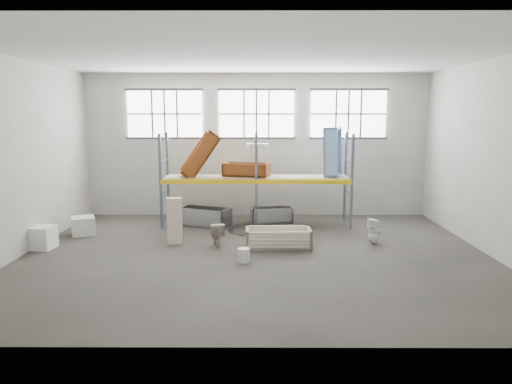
{
  "coord_description": "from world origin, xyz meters",
  "views": [
    {
      "loc": [
        0.06,
        -11.96,
        3.57
      ],
      "look_at": [
        0.0,
        1.5,
        1.4
      ],
      "focal_mm": 33.63,
      "sensor_mm": 36.0,
      "label": 1
    }
  ],
  "objects_px": {
    "bucket": "(244,255)",
    "cistern_tall": "(175,221)",
    "steel_tub_right": "(271,215)",
    "toilet_beige": "(217,234)",
    "steel_tub_left": "(205,217)",
    "carton_near": "(40,238)",
    "bathtub_beige": "(278,238)",
    "rust_tub_flat": "(247,169)",
    "toilet_white": "(374,231)",
    "blue_tub_upright": "(333,152)"
  },
  "relations": [
    {
      "from": "steel_tub_left",
      "to": "rust_tub_flat",
      "type": "relative_size",
      "value": 1.1
    },
    {
      "from": "toilet_white",
      "to": "bucket",
      "type": "bearing_deg",
      "value": -63.59
    },
    {
      "from": "steel_tub_left",
      "to": "blue_tub_upright",
      "type": "distance_m",
      "value": 4.63
    },
    {
      "from": "bathtub_beige",
      "to": "carton_near",
      "type": "distance_m",
      "value": 6.43
    },
    {
      "from": "steel_tub_left",
      "to": "steel_tub_right",
      "type": "xyz_separation_m",
      "value": [
        2.17,
        0.53,
        -0.04
      ]
    },
    {
      "from": "steel_tub_right",
      "to": "steel_tub_left",
      "type": "bearing_deg",
      "value": -166.34
    },
    {
      "from": "bucket",
      "to": "bathtub_beige",
      "type": "bearing_deg",
      "value": 55.66
    },
    {
      "from": "steel_tub_left",
      "to": "cistern_tall",
      "type": "bearing_deg",
      "value": -105.24
    },
    {
      "from": "steel_tub_left",
      "to": "blue_tub_upright",
      "type": "height_order",
      "value": "blue_tub_upright"
    },
    {
      "from": "steel_tub_right",
      "to": "bucket",
      "type": "bearing_deg",
      "value": -100.06
    },
    {
      "from": "rust_tub_flat",
      "to": "carton_near",
      "type": "bearing_deg",
      "value": -151.91
    },
    {
      "from": "bathtub_beige",
      "to": "cistern_tall",
      "type": "height_order",
      "value": "cistern_tall"
    },
    {
      "from": "steel_tub_right",
      "to": "bucket",
      "type": "relative_size",
      "value": 3.98
    },
    {
      "from": "steel_tub_left",
      "to": "bucket",
      "type": "bearing_deg",
      "value": -70.69
    },
    {
      "from": "steel_tub_left",
      "to": "toilet_white",
      "type": "bearing_deg",
      "value": -24.83
    },
    {
      "from": "bathtub_beige",
      "to": "toilet_white",
      "type": "relative_size",
      "value": 2.38
    },
    {
      "from": "rust_tub_flat",
      "to": "steel_tub_left",
      "type": "bearing_deg",
      "value": -172.05
    },
    {
      "from": "cistern_tall",
      "to": "steel_tub_left",
      "type": "bearing_deg",
      "value": 66.44
    },
    {
      "from": "bathtub_beige",
      "to": "steel_tub_left",
      "type": "distance_m",
      "value": 3.46
    },
    {
      "from": "steel_tub_left",
      "to": "rust_tub_flat",
      "type": "xyz_separation_m",
      "value": [
        1.35,
        0.19,
        1.52
      ]
    },
    {
      "from": "cistern_tall",
      "to": "toilet_white",
      "type": "relative_size",
      "value": 1.74
    },
    {
      "from": "cistern_tall",
      "to": "rust_tub_flat",
      "type": "bearing_deg",
      "value": 42.55
    },
    {
      "from": "toilet_beige",
      "to": "steel_tub_right",
      "type": "xyz_separation_m",
      "value": [
        1.57,
        3.08,
        -0.09
      ]
    },
    {
      "from": "rust_tub_flat",
      "to": "bucket",
      "type": "bearing_deg",
      "value": -89.63
    },
    {
      "from": "steel_tub_right",
      "to": "bathtub_beige",
      "type": "bearing_deg",
      "value": -87.98
    },
    {
      "from": "steel_tub_right",
      "to": "blue_tub_upright",
      "type": "bearing_deg",
      "value": -11.03
    },
    {
      "from": "blue_tub_upright",
      "to": "carton_near",
      "type": "bearing_deg",
      "value": -160.75
    },
    {
      "from": "bathtub_beige",
      "to": "steel_tub_left",
      "type": "relative_size",
      "value": 1.1
    },
    {
      "from": "toilet_beige",
      "to": "cistern_tall",
      "type": "distance_m",
      "value": 1.29
    },
    {
      "from": "toilet_beige",
      "to": "cistern_tall",
      "type": "xyz_separation_m",
      "value": [
        -1.2,
        0.34,
        0.31
      ]
    },
    {
      "from": "bathtub_beige",
      "to": "carton_near",
      "type": "bearing_deg",
      "value": 179.9
    },
    {
      "from": "rust_tub_flat",
      "to": "bucket",
      "type": "distance_m",
      "value": 4.43
    },
    {
      "from": "cistern_tall",
      "to": "carton_near",
      "type": "xyz_separation_m",
      "value": [
        -3.54,
        -0.53,
        -0.35
      ]
    },
    {
      "from": "cistern_tall",
      "to": "steel_tub_right",
      "type": "distance_m",
      "value": 3.92
    },
    {
      "from": "steel_tub_left",
      "to": "carton_near",
      "type": "bearing_deg",
      "value": -146.49
    },
    {
      "from": "cistern_tall",
      "to": "steel_tub_right",
      "type": "height_order",
      "value": "cistern_tall"
    },
    {
      "from": "blue_tub_upright",
      "to": "bucket",
      "type": "relative_size",
      "value": 4.54
    },
    {
      "from": "steel_tub_left",
      "to": "carton_near",
      "type": "xyz_separation_m",
      "value": [
        -4.15,
        -2.75,
        0.01
      ]
    },
    {
      "from": "cistern_tall",
      "to": "steel_tub_left",
      "type": "height_order",
      "value": "cistern_tall"
    },
    {
      "from": "toilet_white",
      "to": "cistern_tall",
      "type": "bearing_deg",
      "value": -89.0
    },
    {
      "from": "toilet_white",
      "to": "bucket",
      "type": "distance_m",
      "value": 3.94
    },
    {
      "from": "cistern_tall",
      "to": "blue_tub_upright",
      "type": "xyz_separation_m",
      "value": [
        4.73,
        2.36,
        1.75
      ]
    },
    {
      "from": "rust_tub_flat",
      "to": "blue_tub_upright",
      "type": "relative_size",
      "value": 0.94
    },
    {
      "from": "cistern_tall",
      "to": "steel_tub_left",
      "type": "xyz_separation_m",
      "value": [
        0.6,
        2.21,
        -0.35
      ]
    },
    {
      "from": "bathtub_beige",
      "to": "toilet_beige",
      "type": "distance_m",
      "value": 1.68
    },
    {
      "from": "bucket",
      "to": "cistern_tall",
      "type": "bearing_deg",
      "value": 139.05
    },
    {
      "from": "bathtub_beige",
      "to": "steel_tub_right",
      "type": "height_order",
      "value": "bathtub_beige"
    },
    {
      "from": "steel_tub_left",
      "to": "carton_near",
      "type": "distance_m",
      "value": 4.97
    },
    {
      "from": "bathtub_beige",
      "to": "blue_tub_upright",
      "type": "xyz_separation_m",
      "value": [
        1.85,
        2.75,
        2.13
      ]
    },
    {
      "from": "toilet_white",
      "to": "steel_tub_right",
      "type": "relative_size",
      "value": 0.54
    }
  ]
}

